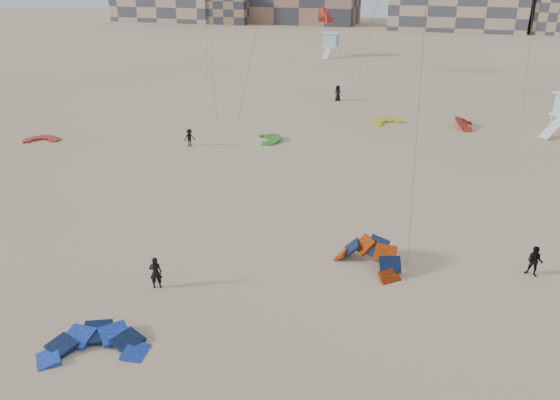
% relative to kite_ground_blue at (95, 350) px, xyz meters
% --- Properties ---
extents(ground, '(320.00, 320.00, 0.00)m').
position_rel_kite_ground_blue_xyz_m(ground, '(1.35, 4.03, 0.00)').
color(ground, beige).
rests_on(ground, ground).
extents(kite_ground_blue, '(5.44, 5.55, 1.73)m').
position_rel_kite_ground_blue_xyz_m(kite_ground_blue, '(0.00, 0.00, 0.00)').
color(kite_ground_blue, blue).
rests_on(kite_ground_blue, ground).
extents(kite_ground_orange, '(5.19, 5.20, 3.78)m').
position_rel_kite_ground_blue_xyz_m(kite_ground_orange, '(9.82, 10.38, 0.00)').
color(kite_ground_orange, '#EB3B02').
rests_on(kite_ground_orange, ground).
extents(kite_ground_red, '(3.86, 3.96, 0.57)m').
position_rel_kite_ground_blue_xyz_m(kite_ground_red, '(-22.55, 23.98, 0.00)').
color(kite_ground_red, '#AD2E12').
rests_on(kite_ground_red, ground).
extents(kite_ground_green, '(4.33, 4.23, 1.13)m').
position_rel_kite_ground_blue_xyz_m(kite_ground_green, '(-2.70, 30.48, 0.00)').
color(kite_ground_green, green).
rests_on(kite_ground_green, ground).
extents(kite_ground_red_far, '(3.42, 3.25, 2.97)m').
position_rel_kite_ground_blue_xyz_m(kite_ground_red_far, '(14.45, 40.45, 0.00)').
color(kite_ground_red_far, '#AD2E12').
rests_on(kite_ground_red_far, ground).
extents(kite_ground_yellow, '(4.76, 4.78, 0.88)m').
position_rel_kite_ground_blue_xyz_m(kite_ground_yellow, '(6.91, 39.88, 0.00)').
color(kite_ground_yellow, yellow).
rests_on(kite_ground_yellow, ground).
extents(kitesurfer_main, '(0.73, 0.62, 1.70)m').
position_rel_kite_ground_blue_xyz_m(kitesurfer_main, '(0.08, 5.09, 0.85)').
color(kitesurfer_main, black).
rests_on(kitesurfer_main, ground).
extents(kitesurfer_b, '(0.96, 0.85, 1.66)m').
position_rel_kite_ground_blue_xyz_m(kitesurfer_b, '(18.08, 12.05, 0.83)').
color(kitesurfer_b, black).
rests_on(kitesurfer_b, ground).
extents(kitesurfer_c, '(1.10, 1.15, 1.57)m').
position_rel_kite_ground_blue_xyz_m(kitesurfer_c, '(-8.78, 26.61, 0.79)').
color(kitesurfer_c, black).
rests_on(kitesurfer_c, ground).
extents(kitesurfer_e, '(1.04, 0.87, 1.82)m').
position_rel_kite_ground_blue_xyz_m(kitesurfer_e, '(-0.05, 48.10, 0.91)').
color(kitesurfer_e, black).
rests_on(kitesurfer_e, ground).
extents(kite_fly_red, '(7.45, 7.78, 8.42)m').
position_rel_kite_ground_blue_xyz_m(kite_fly_red, '(-5.93, 65.25, 8.00)').
color(kite_fly_red, '#AD2E12').
rests_on(kite_fly_red, ground).
extents(lifeguard_tower_far, '(3.00, 5.63, 4.09)m').
position_rel_kite_ground_blue_xyz_m(lifeguard_tower_far, '(-8.57, 81.61, 2.03)').
color(lifeguard_tower_far, white).
rests_on(lifeguard_tower_far, ground).
extents(condo_mid, '(32.00, 16.00, 12.00)m').
position_rel_kite_ground_blue_xyz_m(condo_mid, '(11.35, 134.03, 6.00)').
color(condo_mid, tan).
rests_on(condo_mid, ground).
extents(condo_fill_left, '(12.00, 10.00, 8.00)m').
position_rel_kite_ground_blue_xyz_m(condo_fill_left, '(-48.65, 132.03, 4.00)').
color(condo_fill_left, '#876652').
rests_on(condo_fill_left, ground).
extents(condo_fill_right, '(10.00, 10.00, 10.00)m').
position_rel_kite_ground_blue_xyz_m(condo_fill_right, '(33.35, 132.03, 5.00)').
color(condo_fill_right, tan).
rests_on(condo_fill_right, ground).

